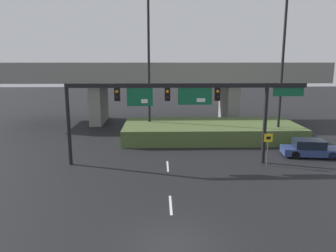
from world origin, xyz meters
TOP-DOWN VIEW (x-y plane):
  - ground_plane at (0.00, 0.00)m, footprint 160.00×160.00m
  - lane_markings at (0.00, 13.48)m, footprint 0.14×21.97m
  - signal_gantry at (0.96, 10.81)m, footprint 17.48×0.44m
  - speed_limit_sign at (7.34, 10.14)m, footprint 0.60×0.11m
  - highway_light_pole_near at (-1.61, 20.00)m, footprint 0.70×0.36m
  - highway_light_pole_far at (10.57, 17.01)m, footprint 0.70×0.36m
  - overpass_bridge at (0.00, 27.58)m, footprint 38.04×7.68m
  - grass_embankment at (4.48, 18.84)m, footprint 17.03×7.24m
  - parked_sedan_near_right at (11.57, 12.40)m, footprint 4.66×2.41m

SIDE VIEW (x-z plane):
  - ground_plane at x=0.00m, z-range 0.00..0.00m
  - lane_markings at x=0.00m, z-range 0.00..0.01m
  - parked_sedan_near_right at x=11.57m, z-range -0.05..1.34m
  - grass_embankment at x=4.48m, z-range 0.00..1.48m
  - speed_limit_sign at x=7.34m, z-range 0.38..2.85m
  - signal_gantry at x=0.96m, z-range 1.94..7.99m
  - overpass_bridge at x=0.00m, z-range 1.56..8.91m
  - highway_light_pole_near at x=-1.61m, z-range 0.38..15.90m
  - highway_light_pole_far at x=10.57m, z-range 0.38..18.62m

